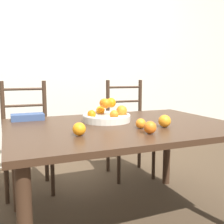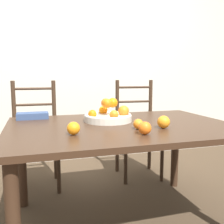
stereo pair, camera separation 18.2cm
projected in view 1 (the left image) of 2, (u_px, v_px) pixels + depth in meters
name	position (u px, v px, depth m)	size (l,w,h in m)	color
ground_plane	(122.00, 222.00, 1.92)	(12.00, 12.00, 0.00)	#423323
wall_back	(69.00, 56.00, 3.19)	(8.00, 0.06, 2.60)	beige
dining_table	(122.00, 136.00, 1.83)	(1.55, 1.10, 0.73)	#382316
fruit_bowl	(107.00, 115.00, 1.93)	(0.35, 0.35, 0.17)	beige
orange_loose_0	(165.00, 121.00, 1.72)	(0.08, 0.08, 0.08)	orange
orange_loose_1	(150.00, 127.00, 1.52)	(0.07, 0.07, 0.07)	orange
orange_loose_2	(141.00, 123.00, 1.67)	(0.06, 0.06, 0.06)	orange
orange_loose_3	(79.00, 129.00, 1.48)	(0.08, 0.08, 0.08)	orange
chair_left	(27.00, 140.00, 2.41)	(0.42, 0.40, 1.01)	#382619
chair_right	(129.00, 131.00, 2.81)	(0.45, 0.43, 1.01)	#382619
book_stack	(28.00, 117.00, 1.98)	(0.24, 0.13, 0.05)	#334770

